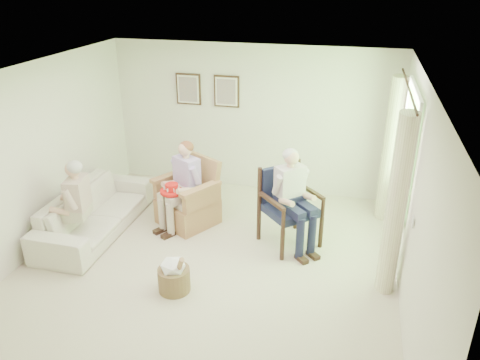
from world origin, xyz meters
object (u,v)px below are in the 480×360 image
Objects in this scene: person_wicker at (184,180)px; red_hat at (172,190)px; wood_armchair at (292,203)px; person_dark at (290,192)px; sofa at (95,212)px; person_sofa at (74,201)px; hatbox at (174,275)px; wicker_armchair at (188,203)px.

person_wicker is 0.24m from red_hat.
person_dark is at bearing -133.54° from wood_armchair.
red_hat is at bearing -74.05° from sofa.
person_dark reaches higher than person_wicker.
person_dark is 3.04m from person_sofa.
hatbox is at bearing 59.05° from person_sofa.
wood_armchair is 0.50× the size of sofa.
hatbox is at bearing -175.05° from person_dark.
wicker_armchair is 0.46× the size of sofa.
person_sofa is at bearing -108.97° from wicker_armchair.
wood_armchair is at bearing 52.03° from hatbox.
wicker_armchair is at bearing 67.05° from red_hat.
sofa is (-2.94, -0.49, -0.29)m from wood_armchair.
person_wicker is at bearing 115.74° from person_sofa.
wicker_armchair is 0.72× the size of person_dark.
wicker_armchair is 1.69m from wood_armchair.
person_dark is at bearing -84.05° from sofa.
person_wicker is (-1.66, 0.01, 0.17)m from wood_armchair.
sofa is at bearing 147.80° from hatbox.
wood_armchair is 1.67m from person_wicker.
person_wicker is (-0.00, -0.14, 0.46)m from wicker_armchair.
hatbox is (-1.22, -1.57, -0.39)m from wood_armchair.
person_sofa is at bearing 160.46° from hatbox.
person_wicker is at bearing -59.85° from wicker_armchair.
person_sofa reaches higher than wicker_armchair.
wood_armchair is 1.90× the size of hatbox.
wicker_armchair is 0.49m from red_hat.
wood_armchair is at bearing 96.73° from person_sofa.
person_sofa is at bearing 154.59° from wood_armchair.
wood_armchair is 0.31m from person_dark.
wicker_armchair reaches higher than red_hat.
wicker_armchair reaches higher than hatbox.
wood_armchair reaches higher than wicker_armchair.
person_sofa is 2.20× the size of hatbox.
person_sofa is (-2.94, -0.78, -0.12)m from person_dark.
person_dark is 4.04× the size of red_hat.
person_wicker is at bearing -68.71° from sofa.
sofa is 1.45m from person_wicker.
sofa is 1.56× the size of person_dark.
person_wicker reaches higher than wood_armchair.
person_wicker is at bearing 52.52° from red_hat.
person_dark is at bearing 48.49° from hatbox.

